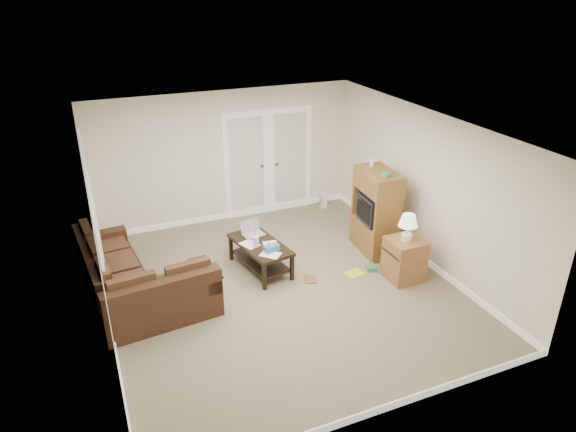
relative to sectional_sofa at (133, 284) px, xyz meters
name	(u,v)px	position (x,y,z in m)	size (l,w,h in m)	color
floor	(281,287)	(2.11, -0.50, -0.29)	(5.50, 5.50, 0.00)	gray
ceiling	(280,128)	(2.11, -0.50, 2.21)	(5.00, 5.50, 0.02)	white
wall_left	(97,246)	(-0.39, -0.50, 0.96)	(0.02, 5.50, 2.50)	white
wall_right	(425,188)	(4.61, -0.50, 0.96)	(0.02, 5.50, 2.50)	white
wall_back	(226,157)	(2.11, 2.25, 0.96)	(5.00, 0.02, 2.50)	white
wall_front	(385,321)	(2.11, -3.25, 0.96)	(5.00, 0.02, 2.50)	white
baseboards	(281,285)	(2.11, -0.50, -0.24)	(5.00, 5.50, 0.10)	white
french_doors	(269,163)	(2.96, 2.21, 0.74)	(1.80, 0.05, 2.13)	white
window_left	(91,195)	(-0.35, 0.50, 1.26)	(0.05, 1.92, 1.42)	white
sectional_sofa	(133,284)	(0.00, 0.00, 0.00)	(1.86, 2.49, 0.75)	#3D2517
coffee_table	(260,255)	(2.01, 0.14, -0.03)	(0.79, 1.26, 0.80)	black
tv_armoire	(376,211)	(4.05, -0.01, 0.44)	(0.57, 0.94, 1.56)	brown
side_cabinet	(404,256)	(3.99, -0.99, 0.10)	(0.52, 0.52, 1.10)	#986637
space_heater	(323,201)	(4.05, 1.95, -0.14)	(0.12, 0.10, 0.31)	white
floor_magazine	(355,273)	(3.36, -0.58, -0.29)	(0.29, 0.23, 0.01)	yellow
floor_greenbox	(371,268)	(3.66, -0.58, -0.26)	(0.14, 0.19, 0.08)	#3C8550
floor_book	(304,279)	(2.53, -0.45, -0.28)	(0.18, 0.24, 0.02)	brown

